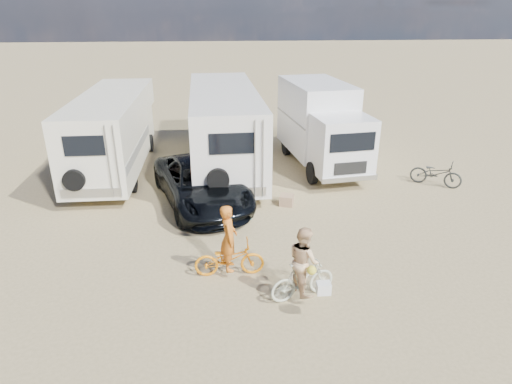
{
  "coord_description": "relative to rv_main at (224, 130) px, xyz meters",
  "views": [
    {
      "loc": [
        -0.4,
        -9.52,
        6.08
      ],
      "look_at": [
        0.47,
        1.57,
        1.3
      ],
      "focal_mm": 31.07,
      "sensor_mm": 36.0,
      "label": 1
    }
  ],
  "objects": [
    {
      "name": "ground",
      "position": [
        0.32,
        -7.18,
        -1.54
      ],
      "size": [
        140.0,
        140.0,
        0.0
      ],
      "primitive_type": "plane",
      "color": "tan",
      "rests_on": "ground"
    },
    {
      "name": "bike_man",
      "position": [
        -0.01,
        -7.59,
        -1.1
      ],
      "size": [
        1.68,
        0.61,
        0.88
      ],
      "primitive_type": "imported",
      "rotation": [
        0.0,
        0.0,
        1.59
      ],
      "color": "orange",
      "rests_on": "ground"
    },
    {
      "name": "dark_suv",
      "position": [
        -0.81,
        -3.35,
        -0.84
      ],
      "size": [
        3.75,
        5.53,
        1.41
      ],
      "primitive_type": "imported",
      "rotation": [
        0.0,
        0.0,
        0.31
      ],
      "color": "black",
      "rests_on": "ground"
    },
    {
      "name": "rider_woman",
      "position": [
        1.58,
        -8.63,
        -0.76
      ],
      "size": [
        0.8,
        0.91,
        1.57
      ],
      "primitive_type": "imported",
      "rotation": [
        0.0,
        0.0,
        1.89
      ],
      "color": "#DDB281",
      "rests_on": "ground"
    },
    {
      "name": "rv_left",
      "position": [
        -4.22,
        0.04,
        -0.08
      ],
      "size": [
        2.27,
        7.68,
        2.92
      ],
      "primitive_type": null,
      "rotation": [
        0.0,
        0.0,
        0.01
      ],
      "color": "beige",
      "rests_on": "ground"
    },
    {
      "name": "bike_parked",
      "position": [
        7.48,
        -2.48,
        -1.08
      ],
      "size": [
        1.82,
        1.47,
        0.93
      ],
      "primitive_type": "imported",
      "rotation": [
        0.0,
        0.0,
        1.0
      ],
      "color": "#272A27",
      "rests_on": "ground"
    },
    {
      "name": "bike_woman",
      "position": [
        1.58,
        -8.63,
        -1.08
      ],
      "size": [
        1.6,
        0.89,
        0.93
      ],
      "primitive_type": "imported",
      "rotation": [
        0.0,
        0.0,
        1.89
      ],
      "color": "#BABFA2",
      "rests_on": "ground"
    },
    {
      "name": "rv_main",
      "position": [
        0.0,
        0.0,
        0.0
      ],
      "size": [
        2.82,
        8.43,
        3.08
      ],
      "primitive_type": null,
      "rotation": [
        0.0,
        0.0,
        0.04
      ],
      "color": "silver",
      "rests_on": "ground"
    },
    {
      "name": "box_truck",
      "position": [
        3.82,
        -0.13,
        0.07
      ],
      "size": [
        2.88,
        5.87,
        3.21
      ],
      "primitive_type": null,
      "rotation": [
        0.0,
        0.0,
        0.14
      ],
      "color": "white",
      "rests_on": "ground"
    },
    {
      "name": "rider_man",
      "position": [
        -0.01,
        -7.59,
        -0.71
      ],
      "size": [
        0.41,
        0.61,
        1.66
      ],
      "primitive_type": "imported",
      "rotation": [
        0.0,
        0.0,
        1.59
      ],
      "color": "#C0631B",
      "rests_on": "ground"
    },
    {
      "name": "cooler",
      "position": [
        0.45,
        -4.47,
        -1.31
      ],
      "size": [
        0.61,
        0.47,
        0.47
      ],
      "primitive_type": "cube",
      "rotation": [
        0.0,
        0.0,
        -0.07
      ],
      "color": "#1E6281",
      "rests_on": "ground"
    },
    {
      "name": "crate",
      "position": [
        1.93,
        -3.72,
        -1.37
      ],
      "size": [
        0.54,
        0.54,
        0.34
      ],
      "primitive_type": "cube",
      "rotation": [
        0.0,
        0.0,
        -0.3
      ],
      "color": "#947255",
      "rests_on": "ground"
    }
  ]
}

